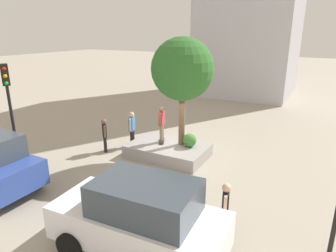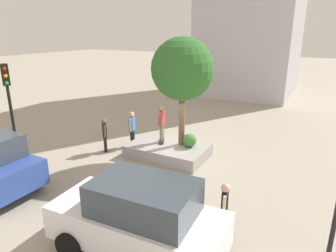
% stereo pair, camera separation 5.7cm
% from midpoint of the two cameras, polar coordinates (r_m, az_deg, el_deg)
% --- Properties ---
extents(ground_plane, '(120.00, 120.00, 0.00)m').
position_cam_midpoint_polar(ground_plane, '(14.07, 1.31, -5.49)').
color(ground_plane, '#9E9384').
extents(planter_ledge, '(3.54, 2.29, 0.57)m').
position_cam_midpoint_polar(planter_ledge, '(13.81, -0.12, -4.68)').
color(planter_ledge, gray).
rests_on(planter_ledge, ground).
extents(plaza_tree, '(2.70, 2.70, 4.77)m').
position_cam_midpoint_polar(plaza_tree, '(12.92, 2.64, 10.69)').
color(plaza_tree, brown).
rests_on(plaza_tree, planter_ledge).
extents(boxwood_shrub, '(0.61, 0.61, 0.61)m').
position_cam_midpoint_polar(boxwood_shrub, '(13.43, 4.02, -2.69)').
color(boxwood_shrub, '#3D7A33').
rests_on(boxwood_shrub, planter_ledge).
extents(skateboard, '(0.54, 0.81, 0.07)m').
position_cam_midpoint_polar(skateboard, '(14.04, -1.31, -2.80)').
color(skateboard, black).
rests_on(skateboard, planter_ledge).
extents(skateboarder, '(0.26, 0.54, 1.62)m').
position_cam_midpoint_polar(skateboarder, '(13.73, -1.33, 0.92)').
color(skateboarder, '#847056').
rests_on(skateboarder, skateboard).
extents(police_car, '(4.59, 2.31, 2.09)m').
position_cam_midpoint_polar(police_car, '(7.89, -5.48, -17.02)').
color(police_car, white).
rests_on(police_car, ground).
extents(traffic_light_corner, '(0.37, 0.36, 4.32)m').
position_cam_midpoint_polar(traffic_light_corner, '(13.63, -28.14, 4.68)').
color(traffic_light_corner, black).
rests_on(traffic_light_corner, ground).
extents(passerby_with_bag, '(0.43, 0.44, 1.62)m').
position_cam_midpoint_polar(passerby_with_bag, '(14.44, -12.11, -1.32)').
color(passerby_with_bag, black).
rests_on(passerby_with_bag, ground).
extents(bystander_watching, '(0.34, 0.58, 1.79)m').
position_cam_midpoint_polar(bystander_watching, '(14.84, -6.99, -0.13)').
color(bystander_watching, black).
rests_on(bystander_watching, ground).
extents(pedestrian_crossing, '(0.29, 0.54, 1.62)m').
position_cam_midpoint_polar(pedestrian_crossing, '(8.68, 10.66, -14.73)').
color(pedestrian_crossing, black).
rests_on(pedestrian_crossing, ground).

